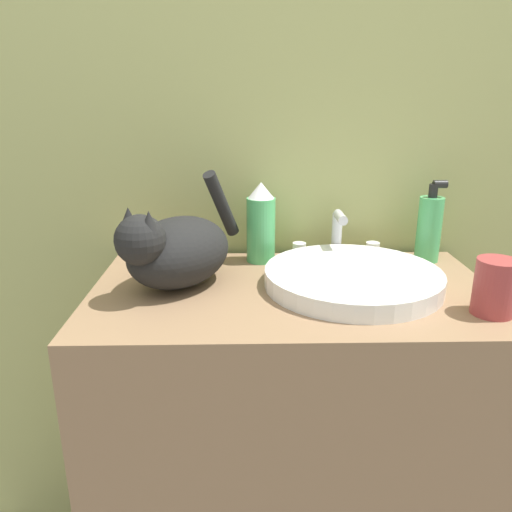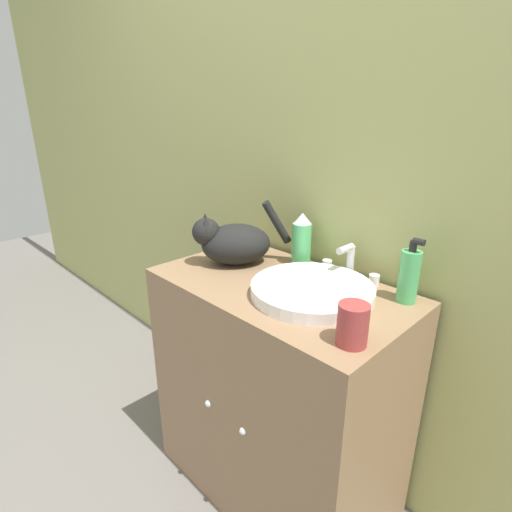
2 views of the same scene
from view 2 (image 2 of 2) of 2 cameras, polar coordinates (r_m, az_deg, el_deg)
wall_back at (r=1.35m, az=12.03°, el=16.76°), size 6.00×0.05×2.50m
vanity_cabinet at (r=1.45m, az=2.99°, el=-18.81°), size 0.81×0.48×0.81m
sink_basin at (r=1.17m, az=8.00°, el=-4.85°), size 0.36×0.36×0.04m
faucet at (r=1.30m, az=13.14°, el=-1.13°), size 0.21×0.08×0.12m
cat at (r=1.38m, az=-3.34°, el=2.04°), size 0.28×0.32×0.22m
soap_bottle at (r=1.18m, az=21.02°, el=-2.59°), size 0.06×0.06×0.19m
spray_bottle at (r=1.37m, az=6.53°, el=2.25°), size 0.07×0.07×0.18m
cup at (r=0.94m, az=13.65°, el=-9.51°), size 0.07×0.07×0.10m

